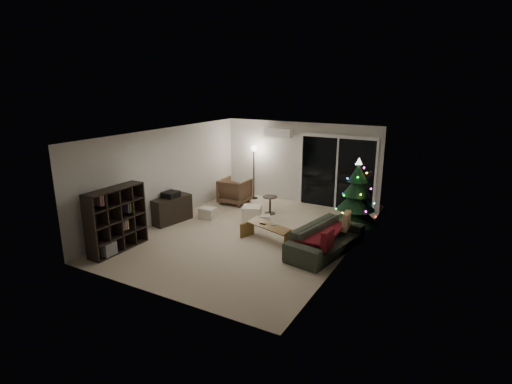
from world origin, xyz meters
TOP-DOWN VIEW (x-y plane):
  - room at (0.46, 1.49)m, footprint 6.50×7.51m
  - bookshelf at (-2.25, -2.17)m, footprint 0.88×1.47m
  - media_cabinet at (-2.25, -0.15)m, footprint 0.61×1.18m
  - stereo at (-2.25, -0.15)m, footprint 0.35×0.42m
  - armchair at (-1.68, 2.14)m, footprint 0.88×0.90m
  - ottoman at (-0.38, 0.93)m, footprint 0.63×0.63m
  - cardboard_box_a at (-1.58, 0.56)m, footprint 0.45×0.36m
  - cardboard_box_b at (-0.00, 0.88)m, footprint 0.44×0.41m
  - side_table at (-0.25, 1.76)m, footprint 0.49×0.49m
  - floor_lamp at (-1.43, 2.89)m, footprint 0.27×0.27m
  - sofa at (2.05, -0.01)m, footprint 1.23×2.28m
  - sofa_throw at (1.95, -0.01)m, footprint 0.67×1.56m
  - cushion_a at (2.30, 0.64)m, footprint 0.16×0.42m
  - cushion_b at (2.30, -0.66)m, footprint 0.15×0.42m
  - coffee_table at (0.63, -0.05)m, footprint 1.31×0.80m
  - remote_a at (0.48, -0.05)m, footprint 0.15×0.05m
  - remote_b at (0.73, -0.00)m, footprint 0.15×0.09m
  - christmas_tree at (2.24, 1.63)m, footprint 1.17×1.17m

SIDE VIEW (x-z plane):
  - cardboard_box_b at x=0.00m, z-range 0.00..0.25m
  - cardboard_box_a at x=-1.58m, z-range 0.00..0.30m
  - coffee_table at x=0.63m, z-range 0.00..0.39m
  - ottoman at x=-0.38m, z-range 0.00..0.44m
  - side_table at x=-0.25m, z-range 0.00..0.52m
  - sofa at x=2.05m, z-range 0.00..0.63m
  - media_cabinet at x=-2.25m, z-range 0.00..0.70m
  - armchair at x=-1.68m, z-range 0.00..0.79m
  - remote_a at x=0.48m, z-range 0.39..0.41m
  - remote_b at x=0.73m, z-range 0.39..0.41m
  - sofa_throw at x=1.95m, z-range 0.43..0.48m
  - cushion_a at x=2.30m, z-range 0.36..0.78m
  - cushion_b at x=2.30m, z-range 0.36..0.78m
  - bookshelf at x=-2.25m, z-range 0.00..1.44m
  - stereo at x=-2.25m, z-range 0.70..0.85m
  - floor_lamp at x=-1.43m, z-range 0.00..1.67m
  - christmas_tree at x=2.24m, z-range 0.00..1.88m
  - room at x=0.46m, z-range -0.28..2.32m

